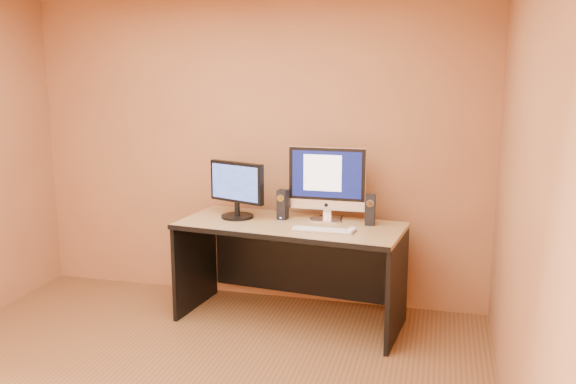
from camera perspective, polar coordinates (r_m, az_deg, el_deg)
walls at (r=3.43m, az=-13.24°, el=-0.38°), size 4.00×4.00×2.60m
desk at (r=4.87m, az=0.18°, el=-7.58°), size 1.82×0.96×0.80m
imac at (r=4.81m, az=3.60°, el=0.81°), size 0.62×0.24×0.60m
second_monitor at (r=4.91m, az=-4.80°, el=0.18°), size 0.58×0.43×0.46m
speaker_left at (r=4.87m, az=-0.50°, el=-1.19°), size 0.09×0.09×0.24m
speaker_right at (r=4.73m, az=7.71°, el=-1.67°), size 0.08×0.08×0.24m
keyboard at (r=4.53m, az=3.20°, el=-3.59°), size 0.47×0.14×0.02m
mouse at (r=4.54m, az=6.02°, el=-3.47°), size 0.07×0.12×0.04m
cable_a at (r=4.92m, az=5.02°, el=-2.48°), size 0.04×0.24×0.01m
cable_b at (r=4.98m, az=2.82°, el=-2.29°), size 0.10×0.18×0.01m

